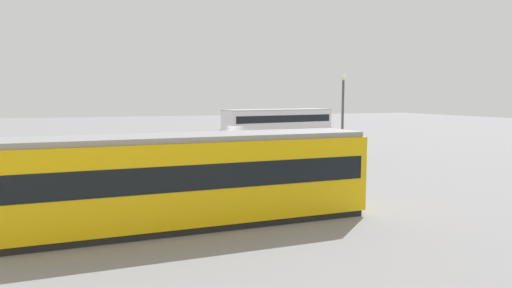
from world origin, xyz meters
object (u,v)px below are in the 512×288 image
pedestrian_near_railing (189,155)px  info_sign (135,148)px  tram_yellow (192,178)px  street_lamp (343,114)px  double_decker_bus (278,130)px

pedestrian_near_railing → info_sign: 3.45m
tram_yellow → street_lamp: bearing=-142.9°
double_decker_bus → street_lamp: size_ratio=1.68×
double_decker_bus → tram_yellow: (11.19, 18.85, -0.16)m
double_decker_bus → street_lamp: 10.23m
tram_yellow → double_decker_bus: bearing=-120.7°
pedestrian_near_railing → street_lamp: 10.34m
tram_yellow → pedestrian_near_railing: 12.22m
pedestrian_near_railing → street_lamp: bearing=161.2°
street_lamp → pedestrian_near_railing: bearing=-18.8°
double_decker_bus → street_lamp: (-0.40, 10.07, 1.75)m
pedestrian_near_railing → info_sign: info_sign is taller
double_decker_bus → info_sign: double_decker_bus is taller
tram_yellow → pedestrian_near_railing: bearing=-100.1°
double_decker_bus → tram_yellow: size_ratio=0.77×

